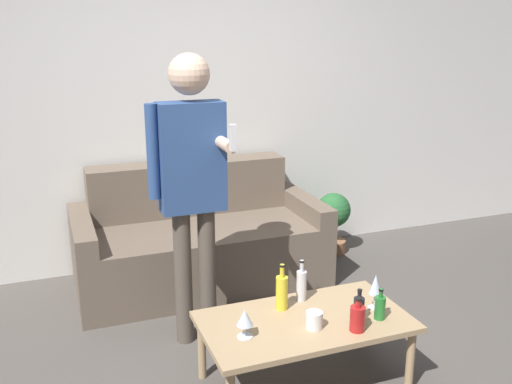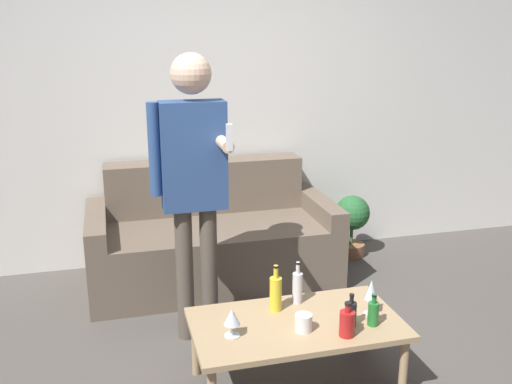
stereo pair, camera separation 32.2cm
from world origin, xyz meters
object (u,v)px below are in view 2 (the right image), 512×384
at_px(bottle_orange, 351,313).
at_px(coffee_table, 296,328).
at_px(couch, 212,239).
at_px(person_standing_front, 193,173).

bearing_deg(bottle_orange, coffee_table, 157.24).
xyz_separation_m(couch, coffee_table, (0.17, -1.48, 0.04)).
height_order(coffee_table, bottle_orange, bottle_orange).
xyz_separation_m(couch, person_standing_front, (-0.24, -0.83, 0.73)).
distance_m(couch, coffee_table, 1.49).
bearing_deg(coffee_table, couch, 96.58).
bearing_deg(couch, bottle_orange, -75.03).
relative_size(coffee_table, person_standing_front, 0.63).
height_order(coffee_table, person_standing_front, person_standing_front).
height_order(couch, person_standing_front, person_standing_front).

